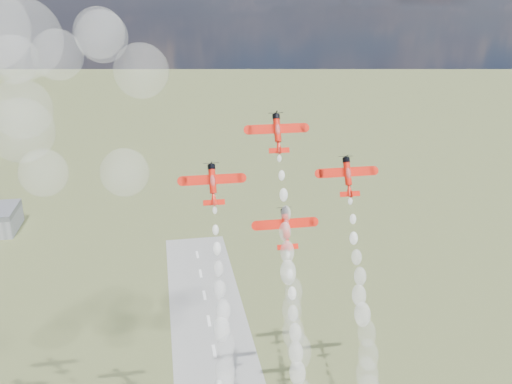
{
  "coord_description": "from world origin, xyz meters",
  "views": [
    {
      "loc": [
        -14.36,
        -115.0,
        119.53
      ],
      "look_at": [
        6.52,
        0.99,
        77.8
      ],
      "focal_mm": 38.0,
      "sensor_mm": 36.0,
      "label": 1
    }
  ],
  "objects": [
    {
      "name": "smoke_trail_lead",
      "position": [
        12.51,
        -12.67,
        54.34
      ],
      "size": [
        5.92,
        23.43,
        41.82
      ],
      "color": "white",
      "rests_on": "plane_lead"
    },
    {
      "name": "plane_right",
      "position": [
        28.52,
        0.87,
        80.58
      ],
      "size": [
        13.53,
        6.93,
        8.91
      ],
      "rotation": [
        1.09,
        0.0,
        0.0
      ],
      "color": "red",
      "rests_on": "ground"
    },
    {
      "name": "plane_slot",
      "position": [
        12.52,
        -4.29,
        70.63
      ],
      "size": [
        13.53,
        6.93,
        8.91
      ],
      "rotation": [
        1.09,
        0.0,
        0.0
      ],
      "color": "red",
      "rests_on": "ground"
    },
    {
      "name": "smoke_trail_left",
      "position": [
        -3.66,
        -17.7,
        44.63
      ],
      "size": [
        5.36,
        23.05,
        41.7
      ],
      "color": "white",
      "rests_on": "plane_left"
    },
    {
      "name": "drifted_smoke_cloud",
      "position": [
        -48.07,
        27.27,
        99.23
      ],
      "size": [
        66.29,
        32.56,
        55.82
      ],
      "color": "white",
      "rests_on": "ground"
    },
    {
      "name": "plane_lead",
      "position": [
        12.52,
        6.02,
        90.52
      ],
      "size": [
        13.53,
        6.93,
        8.91
      ],
      "rotation": [
        1.09,
        0.0,
        0.0
      ],
      "color": "red",
      "rests_on": "ground"
    },
    {
      "name": "smoke_trail_right",
      "position": [
        28.46,
        -17.87,
        44.67
      ],
      "size": [
        5.51,
        22.73,
        42.02
      ],
      "color": "white",
      "rests_on": "plane_right"
    },
    {
      "name": "plane_left",
      "position": [
        -3.49,
        0.87,
        80.58
      ],
      "size": [
        13.53,
        6.93,
        8.91
      ],
      "rotation": [
        1.09,
        0.0,
        0.0
      ],
      "color": "red",
      "rests_on": "ground"
    }
  ]
}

